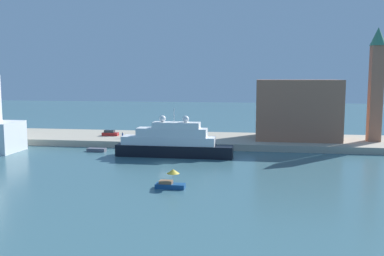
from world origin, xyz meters
name	(u,v)px	position (x,y,z in m)	size (l,w,h in m)	color
ground	(166,164)	(0.00, 0.00, 0.00)	(400.00, 400.00, 0.00)	#3D6670
quay_dock	(189,140)	(0.00, 26.41, 0.74)	(110.00, 20.81, 1.49)	#ADA38E
large_yacht	(173,143)	(-0.23, 7.30, 2.89)	(24.13, 4.05, 9.97)	black
small_motorboat	(171,181)	(4.62, -17.67, 1.03)	(4.36, 1.88, 2.90)	navy
work_barge	(97,150)	(-18.02, 10.56, 0.37)	(4.07, 1.61, 0.74)	#595966
harbor_building	(297,109)	(26.33, 27.32, 8.59)	(19.52, 13.04, 14.21)	#9E664C
bell_tower	(376,80)	(43.67, 26.01, 15.62)	(3.63, 3.63, 26.09)	#9E664C
parked_car	(110,133)	(-20.21, 25.40, 2.10)	(4.07, 1.70, 1.44)	#B21E1E
person_figure	(123,135)	(-15.49, 21.08, 2.20)	(0.36, 0.36, 1.55)	#334C8C
mooring_bollard	(172,141)	(-2.32, 16.88, 1.84)	(0.48, 0.48, 0.71)	black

